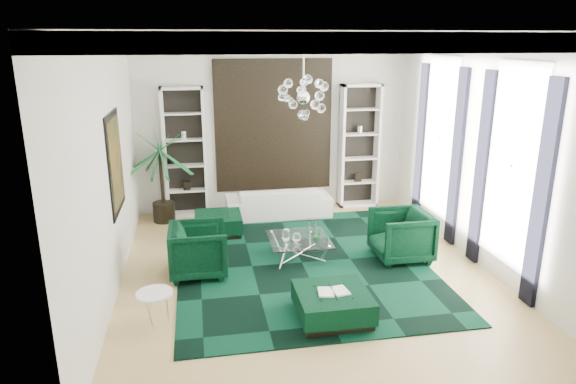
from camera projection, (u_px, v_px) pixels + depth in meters
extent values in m
cube|color=tan|center=(305.00, 271.00, 8.62)|extent=(6.00, 7.00, 0.02)
cube|color=white|center=(308.00, 34.00, 7.53)|extent=(6.00, 7.00, 0.02)
cube|color=silver|center=(273.00, 125.00, 11.38)|extent=(6.00, 0.02, 3.80)
cube|color=silver|center=(387.00, 244.00, 4.76)|extent=(6.00, 0.02, 3.80)
cube|color=silver|center=(107.00, 169.00, 7.56)|extent=(0.02, 7.00, 3.80)
cube|color=silver|center=(482.00, 153.00, 8.59)|extent=(0.02, 7.00, 3.80)
cylinder|color=white|center=(304.00, 37.00, 7.82)|extent=(0.90, 0.90, 0.05)
cube|color=black|center=(273.00, 126.00, 11.34)|extent=(2.50, 0.06, 2.80)
cube|color=black|center=(116.00, 163.00, 8.15)|extent=(0.04, 1.30, 1.60)
cube|color=white|center=(513.00, 166.00, 7.73)|extent=(0.03, 1.10, 2.90)
cube|color=black|center=(542.00, 197.00, 7.06)|extent=(0.07, 0.30, 3.25)
cube|color=black|center=(481.00, 170.00, 8.54)|extent=(0.07, 0.30, 3.25)
cube|color=white|center=(440.00, 137.00, 10.00)|extent=(0.03, 1.10, 2.90)
cube|color=black|center=(457.00, 159.00, 9.33)|extent=(0.07, 0.30, 3.25)
cube|color=black|center=(421.00, 142.00, 10.80)|extent=(0.07, 0.30, 3.25)
cube|color=black|center=(302.00, 263.00, 8.89)|extent=(4.20, 5.00, 0.02)
imported|color=silver|center=(278.00, 202.00, 11.21)|extent=(2.26, 0.88, 0.66)
imported|color=black|center=(199.00, 250.00, 8.38)|extent=(0.94, 0.91, 0.85)
imported|color=black|center=(401.00, 235.00, 8.98)|extent=(0.96, 0.93, 0.88)
cube|color=black|center=(218.00, 224.00, 10.21)|extent=(0.91, 0.91, 0.40)
cube|color=black|center=(333.00, 305.00, 7.10)|extent=(0.99, 0.99, 0.40)
cube|color=white|center=(333.00, 291.00, 7.04)|extent=(0.43, 0.29, 0.03)
cylinder|color=white|center=(156.00, 309.00, 6.92)|extent=(0.49, 0.49, 0.47)
imported|color=#196531|center=(317.00, 235.00, 8.83)|extent=(0.14, 0.11, 0.26)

